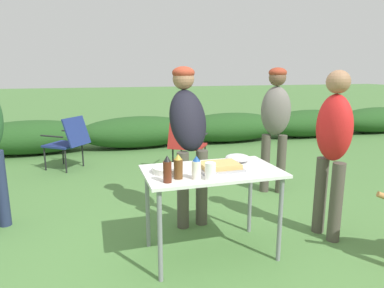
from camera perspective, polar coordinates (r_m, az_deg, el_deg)
The scene contains 15 objects.
ground_plane at distance 3.08m, azimuth 3.13°, elevation -17.63°, with size 60.00×60.00×0.00m, color #4C7A3D.
shrub_hedge at distance 6.99m, azimuth -8.86°, elevation 2.01°, with size 14.40×0.90×0.63m.
folding_table at distance 2.81m, azimuth 3.29°, elevation -5.82°, with size 1.10×0.64×0.74m.
food_tray at distance 2.79m, azimuth 4.61°, elevation -3.77°, with size 0.35×0.27×0.06m.
plate_stack at distance 2.72m, azimuth -4.09°, elevation -4.25°, with size 0.24×0.24×0.05m, color white.
mixing_bowl at distance 3.05m, azimuth 7.60°, elevation -2.31°, with size 0.22×0.22×0.06m, color silver.
paper_cup_stack at distance 2.53m, azimuth 3.06°, elevation -4.54°, with size 0.08×0.08×0.13m, color white.
beer_bottle at distance 2.54m, azimuth -2.32°, elevation -3.84°, with size 0.07×0.07×0.19m.
mayo_bottle at distance 2.53m, azimuth 0.73°, elevation -4.03°, with size 0.07×0.07×0.18m.
bbq_sauce_bottle at distance 2.46m, azimuth -4.14°, elevation -4.28°, with size 0.06×0.06×0.20m.
standing_person_with_beanie at distance 3.35m, azimuth -0.65°, elevation 2.68°, with size 0.41×0.51×1.57m.
standing_person_in_olive_jacket at distance 3.29m, azimuth 22.45°, elevation 0.57°, with size 0.29×0.38×1.54m.
standing_person_in_gray_fleece at distance 4.35m, azimuth 13.74°, elevation 4.36°, with size 0.44×0.40×1.57m.
camp_chair_green_behind_table at distance 5.67m, azimuth -19.90°, elevation 0.63°, with size 0.75×0.72×0.83m.
camp_chair_near_hedge at distance 5.17m, azimuth -0.81°, elevation 0.32°, with size 0.71×0.75×0.83m.
Camera 1 is at (-0.92, -2.51, 1.53)m, focal length 32.00 mm.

